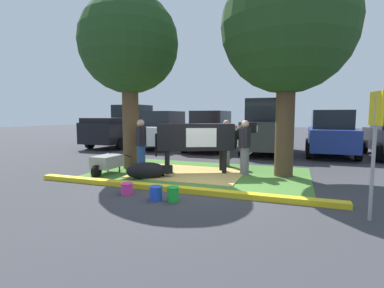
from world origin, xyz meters
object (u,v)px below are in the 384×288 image
(person_handler, at_px, (226,142))
(hatchback_white, at_px, (164,130))
(shade_tree_right, at_px, (288,27))
(calf_lying, at_px, (147,171))
(wheelbarrow, at_px, (107,162))
(sedan_blue, at_px, (331,134))
(bucket_green, at_px, (173,194))
(person_visitor_far, at_px, (141,144))
(bucket_blue, at_px, (156,193))
(cow_holstein, at_px, (199,137))
(person_visitor_near, at_px, (245,146))
(suv_dark_grey, at_px, (269,127))
(bucket_pink, at_px, (127,188))
(parking_sign, at_px, (375,130))
(sedan_red, at_px, (211,131))
(pickup_truck_black, at_px, (125,127))
(shade_tree_left, at_px, (129,46))

(person_handler, relative_size, hatchback_white, 0.37)
(shade_tree_right, relative_size, person_handler, 3.78)
(calf_lying, bearing_deg, wheelbarrow, 174.65)
(wheelbarrow, height_order, hatchback_white, hatchback_white)
(sedan_blue, bearing_deg, bucket_green, -113.42)
(person_visitor_far, xyz_separation_m, bucket_blue, (1.80, -2.51, -0.74))
(calf_lying, relative_size, sedan_blue, 0.29)
(person_visitor_far, bearing_deg, cow_holstein, 15.58)
(wheelbarrow, relative_size, bucket_blue, 5.37)
(calf_lying, bearing_deg, person_visitor_near, 30.81)
(suv_dark_grey, bearing_deg, sedan_blue, 5.39)
(shade_tree_right, distance_m, bucket_pink, 6.17)
(person_visitor_near, height_order, bucket_green, person_visitor_near)
(person_handler, xyz_separation_m, hatchback_white, (-4.54, 4.51, 0.11))
(person_visitor_far, height_order, parking_sign, parking_sign)
(shade_tree_right, distance_m, sedan_red, 7.41)
(wheelbarrow, bearing_deg, cow_holstein, 24.06)
(pickup_truck_black, relative_size, sedan_red, 1.23)
(suv_dark_grey, bearing_deg, hatchback_white, 175.98)
(shade_tree_left, distance_m, bucket_green, 5.68)
(bucket_pink, bearing_deg, calf_lying, 101.73)
(cow_holstein, bearing_deg, hatchback_white, 123.96)
(bucket_green, distance_m, pickup_truck_black, 11.62)
(cow_holstein, xyz_separation_m, calf_lying, (-1.10, -1.28, -0.88))
(shade_tree_right, height_order, bucket_green, shade_tree_right)
(parking_sign, height_order, bucket_green, parking_sign)
(person_handler, relative_size, parking_sign, 0.75)
(bucket_pink, bearing_deg, sedan_red, 93.62)
(bucket_green, bearing_deg, parking_sign, 2.56)
(calf_lying, bearing_deg, suv_dark_grey, 68.80)
(pickup_truck_black, distance_m, hatchback_white, 2.66)
(pickup_truck_black, height_order, suv_dark_grey, suv_dark_grey)
(shade_tree_right, xyz_separation_m, suv_dark_grey, (-0.92, 5.16, -2.98))
(bucket_pink, height_order, suv_dark_grey, suv_dark_grey)
(calf_lying, relative_size, hatchback_white, 0.29)
(person_visitor_near, height_order, wheelbarrow, person_visitor_near)
(calf_lying, height_order, bucket_blue, calf_lying)
(cow_holstein, bearing_deg, person_visitor_near, 8.21)
(calf_lying, height_order, sedan_red, sedan_red)
(shade_tree_right, xyz_separation_m, pickup_truck_black, (-9.17, 5.74, -3.13))
(shade_tree_left, height_order, sedan_blue, shade_tree_left)
(parking_sign, distance_m, sedan_red, 10.22)
(shade_tree_right, xyz_separation_m, sedan_blue, (1.77, 5.42, -3.26))
(bucket_pink, relative_size, pickup_truck_black, 0.05)
(person_visitor_far, height_order, bucket_green, person_visitor_far)
(shade_tree_right, relative_size, calf_lying, 4.84)
(person_visitor_near, xyz_separation_m, wheelbarrow, (-3.94, -1.34, -0.50))
(bucket_green, bearing_deg, cow_holstein, 98.42)
(wheelbarrow, bearing_deg, shade_tree_right, 17.27)
(calf_lying, bearing_deg, parking_sign, -16.53)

